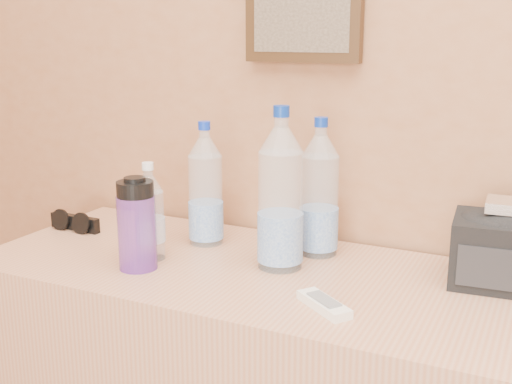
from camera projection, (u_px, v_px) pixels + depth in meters
picture_frame at (303, 10)px, 1.57m from camera, size 0.30×0.03×0.25m
pet_large_b at (319, 195)px, 1.54m from camera, size 0.09×0.09×0.33m
pet_large_c at (206, 190)px, 1.62m from camera, size 0.09×0.09×0.31m
pet_large_d at (281, 198)px, 1.44m from camera, size 0.10×0.10×0.37m
pet_small at (150, 217)px, 1.51m from camera, size 0.07×0.07×0.23m
nalgene_bottle at (137, 224)px, 1.45m from camera, size 0.09×0.09×0.21m
sunglasses at (75, 223)px, 1.75m from camera, size 0.16×0.07×0.04m
ac_remote at (324, 304)px, 1.26m from camera, size 0.13×0.11×0.02m
toiletry_bag at (511, 248)px, 1.36m from camera, size 0.25×0.19×0.16m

